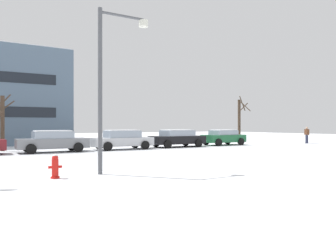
% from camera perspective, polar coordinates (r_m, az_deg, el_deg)
% --- Properties ---
extents(ground_plane, '(120.00, 120.00, 0.00)m').
position_cam_1_polar(ground_plane, '(13.46, -22.36, -7.55)').
color(ground_plane, white).
extents(road_surface, '(80.00, 9.42, 0.00)m').
position_cam_1_polar(road_surface, '(17.11, -24.20, -5.90)').
color(road_surface, silver).
rests_on(road_surface, ground).
extents(fire_hydrant, '(0.44, 0.30, 0.83)m').
position_cam_1_polar(fire_hydrant, '(11.74, -19.13, -6.65)').
color(fire_hydrant, red).
rests_on(fire_hydrant, ground).
extents(street_lamp, '(2.03, 0.36, 6.10)m').
position_cam_1_polar(street_lamp, '(12.46, -10.23, 9.07)').
color(street_lamp, '#4C4F54').
rests_on(street_lamp, ground).
extents(parked_car_gray, '(4.52, 2.00, 1.46)m').
position_cam_1_polar(parked_car_gray, '(23.03, -19.50, -2.49)').
color(parked_car_gray, slate).
rests_on(parked_car_gray, ground).
extents(parked_car_silver, '(4.47, 2.05, 1.45)m').
position_cam_1_polar(parked_car_silver, '(24.46, -8.01, -2.34)').
color(parked_car_silver, silver).
rests_on(parked_car_silver, ground).
extents(parked_car_black, '(4.54, 2.19, 1.44)m').
position_cam_1_polar(parked_car_black, '(26.93, 1.62, -2.11)').
color(parked_car_black, black).
rests_on(parked_car_black, ground).
extents(parked_car_green, '(3.97, 2.04, 1.40)m').
position_cam_1_polar(parked_car_green, '(29.90, 9.65, -1.92)').
color(parked_car_green, '#1E6038').
rests_on(parked_car_green, ground).
extents(pedestrian_crossing, '(0.48, 0.46, 1.63)m').
position_cam_1_polar(pedestrian_crossing, '(35.06, 23.10, -1.25)').
color(pedestrian_crossing, '#2D334C').
rests_on(pedestrian_crossing, ground).
extents(tree_far_left, '(1.64, 1.65, 4.78)m').
position_cam_1_polar(tree_far_left, '(34.57, 12.41, 1.11)').
color(tree_far_left, '#423326').
rests_on(tree_far_left, ground).
extents(tree_far_mid, '(1.86, 1.86, 4.00)m').
position_cam_1_polar(tree_far_mid, '(25.36, -27.04, 0.88)').
color(tree_far_mid, '#423326').
rests_on(tree_far_mid, ground).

